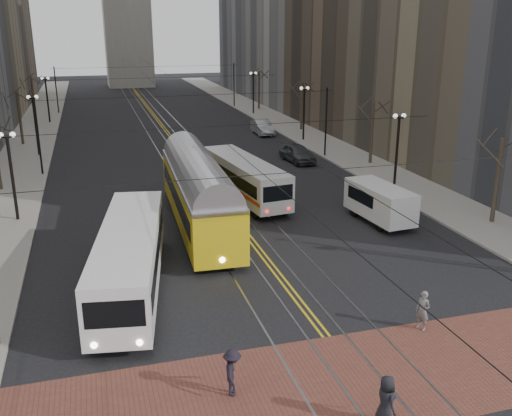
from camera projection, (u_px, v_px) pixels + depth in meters
ground at (318, 325)px, 24.38m from camera, size 260.00×260.00×0.00m
sidewalk_left at (31, 142)px, 61.48m from camera, size 5.00×140.00×0.15m
sidewalk_right at (293, 129)px, 69.44m from camera, size 5.00×140.00×0.15m
crosswalk_band at (359, 378)px, 20.72m from camera, size 25.00×6.00×0.01m
streetcar_rails at (170, 136)px, 65.48m from camera, size 4.80×130.00×0.02m
centre_lines at (170, 136)px, 65.48m from camera, size 0.42×130.00×0.01m
lamp_posts at (195, 138)px, 49.78m from camera, size 27.60×57.20×5.60m
street_trees at (183, 125)px, 55.71m from camera, size 31.68×53.28×5.60m
trolley_wires at (183, 116)px, 55.03m from camera, size 25.96×120.00×6.60m
transit_bus at (130, 260)px, 27.08m from camera, size 4.62×12.86×3.15m
streetcar at (199, 199)px, 35.74m from camera, size 3.46×15.64×3.66m
rear_bus at (244, 180)px, 41.46m from camera, size 3.87×11.48×2.94m
cargo_van at (380, 204)px, 36.68m from camera, size 2.60×5.66×2.43m
sedan_grey at (297, 153)px, 52.89m from camera, size 2.44×5.06×1.67m
sedan_silver at (262, 127)px, 66.16m from camera, size 1.82×5.01×1.64m
pedestrian_a at (386, 401)px, 18.08m from camera, size 0.61×0.89×1.76m
pedestrian_b at (423, 310)px, 23.83m from camera, size 0.64×0.74×1.72m
pedestrian_d at (232, 372)px, 19.59m from camera, size 0.87×1.23×1.73m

